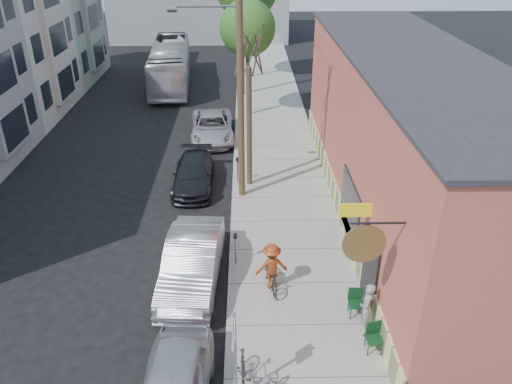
{
  "coord_description": "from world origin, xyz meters",
  "views": [
    {
      "loc": [
        2.67,
        -13.35,
        10.86
      ],
      "look_at": [
        3.03,
        4.0,
        1.5
      ],
      "focal_mm": 35.0,
      "sensor_mm": 36.0,
      "label": 1
    }
  ],
  "objects_px": {
    "tree_leafy_mid": "(247,28)",
    "patron_grey": "(367,308)",
    "utility_pole_near": "(239,79)",
    "car_1": "(192,262)",
    "sign_post": "(235,348)",
    "patio_chair_b": "(374,339)",
    "patio_chair_a": "(356,304)",
    "bus": "(170,64)",
    "parking_meter_near": "(235,244)",
    "tree_bare": "(249,128)",
    "car_2": "(194,174)",
    "car_3": "(212,127)",
    "parked_bike_a": "(243,371)",
    "cyclist": "(272,266)",
    "parking_meter_far": "(238,166)"
  },
  "relations": [
    {
      "from": "parking_meter_near",
      "to": "patio_chair_b",
      "type": "height_order",
      "value": "parking_meter_near"
    },
    {
      "from": "bus",
      "to": "tree_leafy_mid",
      "type": "bearing_deg",
      "value": -55.68
    },
    {
      "from": "parked_bike_a",
      "to": "car_2",
      "type": "distance_m",
      "value": 11.81
    },
    {
      "from": "parking_meter_far",
      "to": "utility_pole_near",
      "type": "height_order",
      "value": "utility_pole_near"
    },
    {
      "from": "parked_bike_a",
      "to": "bus",
      "type": "xyz_separation_m",
      "value": [
        -5.51,
        28.38,
        0.93
      ]
    },
    {
      "from": "patio_chair_b",
      "to": "car_3",
      "type": "height_order",
      "value": "car_3"
    },
    {
      "from": "tree_leafy_mid",
      "to": "car_2",
      "type": "height_order",
      "value": "tree_leafy_mid"
    },
    {
      "from": "utility_pole_near",
      "to": "car_1",
      "type": "height_order",
      "value": "utility_pole_near"
    },
    {
      "from": "patio_chair_a",
      "to": "patron_grey",
      "type": "relative_size",
      "value": 0.53
    },
    {
      "from": "patio_chair_b",
      "to": "patio_chair_a",
      "type": "bearing_deg",
      "value": 83.51
    },
    {
      "from": "patron_grey",
      "to": "car_1",
      "type": "xyz_separation_m",
      "value": [
        -5.34,
        2.54,
        -0.16
      ]
    },
    {
      "from": "tree_leafy_mid",
      "to": "patron_grey",
      "type": "relative_size",
      "value": 4.2
    },
    {
      "from": "utility_pole_near",
      "to": "parked_bike_a",
      "type": "height_order",
      "value": "utility_pole_near"
    },
    {
      "from": "utility_pole_near",
      "to": "tree_bare",
      "type": "distance_m",
      "value": 2.78
    },
    {
      "from": "cyclist",
      "to": "bus",
      "type": "relative_size",
      "value": 0.15
    },
    {
      "from": "sign_post",
      "to": "patio_chair_b",
      "type": "relative_size",
      "value": 3.18
    },
    {
      "from": "patron_grey",
      "to": "bus",
      "type": "bearing_deg",
      "value": -145.42
    },
    {
      "from": "cyclist",
      "to": "car_3",
      "type": "distance_m",
      "value": 13.77
    },
    {
      "from": "patron_grey",
      "to": "cyclist",
      "type": "height_order",
      "value": "cyclist"
    },
    {
      "from": "utility_pole_near",
      "to": "patron_grey",
      "type": "distance_m",
      "value": 10.31
    },
    {
      "from": "tree_bare",
      "to": "tree_leafy_mid",
      "type": "relative_size",
      "value": 0.78
    },
    {
      "from": "car_2",
      "to": "parked_bike_a",
      "type": "bearing_deg",
      "value": -79.08
    },
    {
      "from": "tree_leafy_mid",
      "to": "car_2",
      "type": "bearing_deg",
      "value": -105.08
    },
    {
      "from": "tree_bare",
      "to": "parked_bike_a",
      "type": "height_order",
      "value": "tree_bare"
    },
    {
      "from": "utility_pole_near",
      "to": "parked_bike_a",
      "type": "bearing_deg",
      "value": -89.3
    },
    {
      "from": "sign_post",
      "to": "car_3",
      "type": "bearing_deg",
      "value": 95.19
    },
    {
      "from": "parking_meter_near",
      "to": "patio_chair_a",
      "type": "relative_size",
      "value": 1.41
    },
    {
      "from": "parking_meter_near",
      "to": "bus",
      "type": "xyz_separation_m",
      "value": [
        -5.24,
        23.04,
        0.57
      ]
    },
    {
      "from": "parked_bike_a",
      "to": "car_1",
      "type": "distance_m",
      "value": 4.82
    },
    {
      "from": "tree_leafy_mid",
      "to": "car_1",
      "type": "height_order",
      "value": "tree_leafy_mid"
    },
    {
      "from": "patio_chair_a",
      "to": "parked_bike_a",
      "type": "relative_size",
      "value": 0.55
    },
    {
      "from": "patron_grey",
      "to": "car_2",
      "type": "xyz_separation_m",
      "value": [
        -5.93,
        9.62,
        -0.34
      ]
    },
    {
      "from": "tree_bare",
      "to": "patio_chair_b",
      "type": "height_order",
      "value": "tree_bare"
    },
    {
      "from": "sign_post",
      "to": "tree_leafy_mid",
      "type": "distance_m",
      "value": 21.87
    },
    {
      "from": "cyclist",
      "to": "parked_bike_a",
      "type": "relative_size",
      "value": 1.05
    },
    {
      "from": "cyclist",
      "to": "car_1",
      "type": "xyz_separation_m",
      "value": [
        -2.66,
        0.49,
        -0.16
      ]
    },
    {
      "from": "sign_post",
      "to": "tree_bare",
      "type": "xyz_separation_m",
      "value": [
        0.45,
        11.92,
        1.05
      ]
    },
    {
      "from": "utility_pole_near",
      "to": "bus",
      "type": "bearing_deg",
      "value": 106.73
    },
    {
      "from": "car_1",
      "to": "bus",
      "type": "relative_size",
      "value": 0.45
    },
    {
      "from": "utility_pole_near",
      "to": "patron_grey",
      "type": "height_order",
      "value": "utility_pole_near"
    },
    {
      "from": "parked_bike_a",
      "to": "tree_leafy_mid",
      "type": "bearing_deg",
      "value": 87.67
    },
    {
      "from": "parking_meter_near",
      "to": "utility_pole_near",
      "type": "xyz_separation_m",
      "value": [
        0.14,
        5.13,
        4.43
      ]
    },
    {
      "from": "utility_pole_near",
      "to": "cyclist",
      "type": "height_order",
      "value": "utility_pole_near"
    },
    {
      "from": "parking_meter_near",
      "to": "patio_chair_a",
      "type": "bearing_deg",
      "value": -36.42
    },
    {
      "from": "tree_bare",
      "to": "car_1",
      "type": "bearing_deg",
      "value": -105.84
    },
    {
      "from": "cyclist",
      "to": "car_3",
      "type": "xyz_separation_m",
      "value": [
        -2.73,
        13.49,
        -0.28
      ]
    },
    {
      "from": "parking_meter_near",
      "to": "cyclist",
      "type": "bearing_deg",
      "value": -47.75
    },
    {
      "from": "utility_pole_near",
      "to": "car_3",
      "type": "height_order",
      "value": "utility_pole_near"
    },
    {
      "from": "tree_bare",
      "to": "utility_pole_near",
      "type": "bearing_deg",
      "value": -110.91
    },
    {
      "from": "patron_grey",
      "to": "car_3",
      "type": "distance_m",
      "value": 16.46
    }
  ]
}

